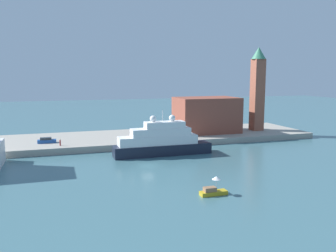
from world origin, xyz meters
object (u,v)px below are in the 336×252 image
object	(u,v)px
large_yacht	(161,142)
bell_tower	(258,86)
mooring_bollard	(136,141)
person_figure	(60,143)
small_motorboat	(213,190)
harbor_building	(206,115)
parked_car	(47,141)

from	to	relation	value
large_yacht	bell_tower	xyz separation A→B (m)	(36.27, 17.30, 12.18)
bell_tower	mooring_bollard	size ratio (longest dim) A/B	30.46
person_figure	mooring_bollard	world-z (taller)	person_figure
small_motorboat	harbor_building	distance (m)	52.31
bell_tower	parked_car	distance (m)	63.62
small_motorboat	bell_tower	world-z (taller)	bell_tower
harbor_building	mooring_bollard	world-z (taller)	harbor_building
large_yacht	person_figure	distance (m)	24.98
large_yacht	bell_tower	size ratio (longest dim) A/B	0.91
bell_tower	harbor_building	bearing A→B (deg)	175.64
small_motorboat	mooring_bollard	size ratio (longest dim) A/B	5.23
harbor_building	parked_car	size ratio (longest dim) A/B	3.98
mooring_bollard	person_figure	bearing A→B (deg)	174.33
small_motorboat	parked_car	bearing A→B (deg)	119.96
person_figure	mooring_bollard	xyz separation A→B (m)	(18.58, -1.84, -0.34)
large_yacht	mooring_bollard	xyz separation A→B (m)	(-4.13, 8.53, -1.16)
parked_car	person_figure	world-z (taller)	person_figure
small_motorboat	parked_car	size ratio (longest dim) A/B	0.96
small_motorboat	mooring_bollard	world-z (taller)	small_motorboat
large_yacht	harbor_building	distance (m)	27.38
harbor_building	mooring_bollard	size ratio (longest dim) A/B	21.63
small_motorboat	harbor_building	xyz separation A→B (m)	(20.05, 47.94, 6.02)
parked_car	small_motorboat	bearing A→B (deg)	-60.04
harbor_building	small_motorboat	bearing A→B (deg)	-112.70
large_yacht	small_motorboat	bearing A→B (deg)	-90.50
small_motorboat	harbor_building	world-z (taller)	harbor_building
bell_tower	parked_car	bearing A→B (deg)	-178.03
harbor_building	parked_car	world-z (taller)	harbor_building
bell_tower	person_figure	bearing A→B (deg)	-173.31
large_yacht	parked_car	size ratio (longest dim) A/B	5.12
parked_car	person_figure	distance (m)	5.77
small_motorboat	person_figure	distance (m)	45.68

